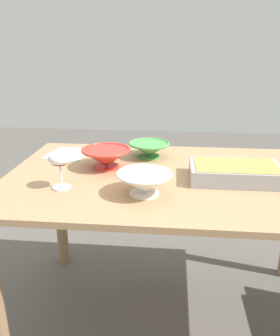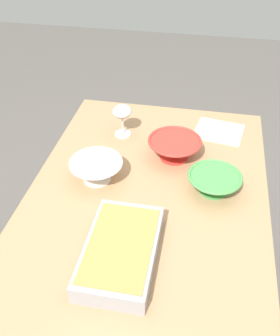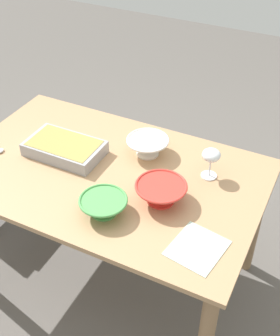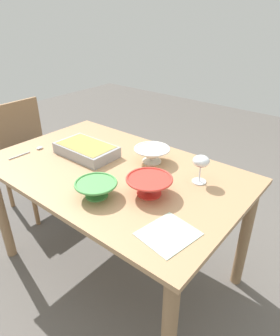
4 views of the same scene
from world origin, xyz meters
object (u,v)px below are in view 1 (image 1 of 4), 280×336
at_px(dining_table, 173,199).
at_px(small_bowl, 106,157).
at_px(mixing_bowl, 144,182).
at_px(wine_glass, 60,161).
at_px(casserole_dish, 235,172).
at_px(napkin, 68,154).
at_px(serving_bowl, 149,149).

relative_size(dining_table, small_bowl, 6.46).
height_order(mixing_bowl, small_bowl, small_bowl).
height_order(dining_table, small_bowl, small_bowl).
height_order(wine_glass, casserole_dish, wine_glass).
xyz_separation_m(small_bowl, napkin, (-0.24, 0.19, -0.05)).
xyz_separation_m(serving_bowl, napkin, (-0.43, 0.01, -0.04)).
bearing_deg(casserole_dish, small_bowl, 169.81).
bearing_deg(dining_table, casserole_dish, -6.43).
relative_size(casserole_dish, mixing_bowl, 1.78).
relative_size(dining_table, napkin, 6.77).
relative_size(wine_glass, serving_bowl, 0.73).
relative_size(dining_table, casserole_dish, 3.91).
bearing_deg(napkin, dining_table, -24.93).
bearing_deg(dining_table, small_bowl, 166.83).
distance_m(casserole_dish, mixing_bowl, 0.41).
xyz_separation_m(wine_glass, serving_bowl, (0.32, 0.43, -0.07)).
bearing_deg(mixing_bowl, napkin, 133.25).
relative_size(dining_table, serving_bowl, 7.10).
xyz_separation_m(casserole_dish, serving_bowl, (-0.39, 0.28, 0.01)).
bearing_deg(serving_bowl, small_bowl, -136.57).
distance_m(wine_glass, mixing_bowl, 0.34).
relative_size(wine_glass, mixing_bowl, 0.72).
xyz_separation_m(mixing_bowl, napkin, (-0.44, 0.47, -0.05)).
relative_size(wine_glass, small_bowl, 0.67).
xyz_separation_m(dining_table, casserole_dish, (0.26, -0.03, 0.15)).
distance_m(dining_table, serving_bowl, 0.32).
bearing_deg(mixing_bowl, dining_table, 61.82).
bearing_deg(small_bowl, wine_glass, -117.37).
bearing_deg(mixing_bowl, wine_glass, 174.90).
distance_m(serving_bowl, napkin, 0.43).
distance_m(dining_table, casserole_dish, 0.30).
bearing_deg(small_bowl, mixing_bowl, -54.83).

